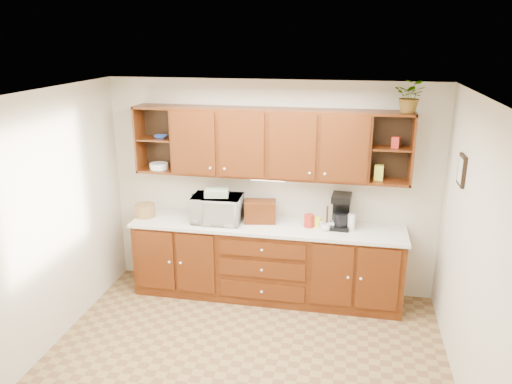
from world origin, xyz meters
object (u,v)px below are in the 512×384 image
at_px(microwave, 217,209).
at_px(coffee_maker, 341,211).
at_px(potted_plant, 411,96).
at_px(bread_box, 260,211).

bearing_deg(microwave, coffee_maker, 2.36).
relative_size(microwave, coffee_maker, 1.44).
distance_m(microwave, potted_plant, 2.52).
distance_m(bread_box, potted_plant, 2.13).
distance_m(microwave, coffee_maker, 1.46).
height_order(bread_box, potted_plant, potted_plant).
height_order(microwave, coffee_maker, coffee_maker).
xyz_separation_m(coffee_maker, potted_plant, (0.66, -0.00, 1.33)).
height_order(microwave, potted_plant, potted_plant).
bearing_deg(coffee_maker, bread_box, -175.99).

